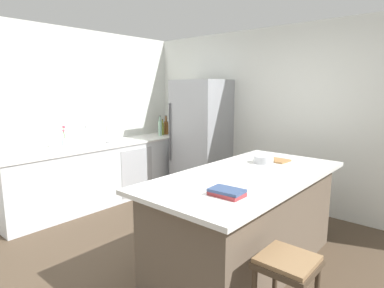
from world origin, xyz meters
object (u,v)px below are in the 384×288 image
object	(u,v)px
whiskey_bottle	(166,127)
syrup_bottle	(171,129)
kitchen_island	(246,220)
mixing_bowl	(263,159)
olive_oil_bottle	(162,128)
cutting_board	(274,160)
refrigerator	(201,138)
cookbook_stack	(227,192)
flower_vase	(65,141)
paper_towel_roll	(109,134)
gin_bottle	(160,128)
bar_stool	(287,274)
sink_faucet	(86,135)

from	to	relation	value
whiskey_bottle	syrup_bottle	bearing A→B (deg)	76.07
kitchen_island	mixing_bowl	size ratio (longest dim) A/B	10.32
olive_oil_bottle	cutting_board	xyz separation A→B (m)	(2.55, -0.71, -0.08)
olive_oil_bottle	kitchen_island	bearing A→B (deg)	-28.00
refrigerator	olive_oil_bottle	size ratio (longest dim) A/B	6.54
refrigerator	cookbook_stack	size ratio (longest dim) A/B	7.00
flower_vase	mixing_bowl	bearing A→B (deg)	20.11
kitchen_island	olive_oil_bottle	distance (m)	3.02
refrigerator	mixing_bowl	bearing A→B (deg)	-29.68
paper_towel_roll	cutting_board	size ratio (longest dim) A/B	0.95
paper_towel_roll	syrup_bottle	xyz separation A→B (m)	(0.05, 1.29, -0.04)
flower_vase	cookbook_stack	xyz separation A→B (m)	(2.87, -0.21, -0.05)
paper_towel_roll	olive_oil_bottle	size ratio (longest dim) A/B	1.09
gin_bottle	mixing_bowl	bearing A→B (deg)	-17.97
whiskey_bottle	cutting_board	xyz separation A→B (m)	(2.54, -0.80, -0.09)
refrigerator	whiskey_bottle	size ratio (longest dim) A/B	5.48
bar_stool	mixing_bowl	xyz separation A→B (m)	(-0.85, 1.21, 0.43)
syrup_bottle	cutting_board	bearing A→B (deg)	-19.54
gin_bottle	whiskey_bottle	bearing A→B (deg)	99.78
sink_faucet	whiskey_bottle	distance (m)	1.58
syrup_bottle	olive_oil_bottle	xyz separation A→B (m)	(-0.02, -0.18, 0.02)
kitchen_island	olive_oil_bottle	bearing A→B (deg)	152.00
cookbook_stack	cutting_board	xyz separation A→B (m)	(-0.29, 1.33, -0.02)
paper_towel_roll	bar_stool	bearing A→B (deg)	-16.37
refrigerator	flower_vase	world-z (taller)	refrigerator
bar_stool	sink_faucet	distance (m)	3.51
flower_vase	sink_faucet	bearing A→B (deg)	92.57
paper_towel_roll	syrup_bottle	bearing A→B (deg)	87.92
refrigerator	flower_vase	bearing A→B (deg)	-115.77
flower_vase	whiskey_bottle	bearing A→B (deg)	88.81
syrup_bottle	kitchen_island	bearing A→B (deg)	-31.27
cutting_board	kitchen_island	bearing A→B (deg)	-83.51
whiskey_bottle	gin_bottle	world-z (taller)	gin_bottle
bar_stool	kitchen_island	bearing A→B (deg)	136.22
flower_vase	cutting_board	bearing A→B (deg)	23.40
refrigerator	mixing_bowl	size ratio (longest dim) A/B	8.70
syrup_bottle	mixing_bowl	distance (m)	2.72
paper_towel_roll	cookbook_stack	distance (m)	3.00
paper_towel_roll	olive_oil_bottle	bearing A→B (deg)	88.84
refrigerator	cookbook_stack	world-z (taller)	refrigerator
refrigerator	mixing_bowl	world-z (taller)	refrigerator
bar_stool	cutting_board	bearing A→B (deg)	120.40
refrigerator	gin_bottle	distance (m)	0.85
bar_stool	cookbook_stack	xyz separation A→B (m)	(-0.53, 0.07, 0.42)
kitchen_island	whiskey_bottle	world-z (taller)	whiskey_bottle
sink_faucet	cutting_board	world-z (taller)	sink_faucet
sink_faucet	syrup_bottle	xyz separation A→B (m)	(0.08, 1.67, -0.06)
paper_towel_roll	gin_bottle	world-z (taller)	gin_bottle
paper_towel_roll	olive_oil_bottle	xyz separation A→B (m)	(0.02, 1.11, -0.02)
refrigerator	cutting_board	world-z (taller)	refrigerator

